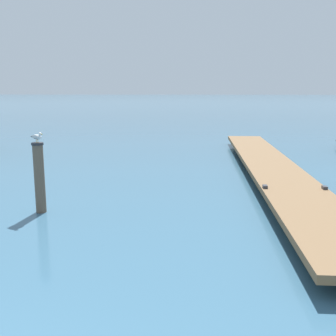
% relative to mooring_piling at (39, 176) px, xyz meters
% --- Properties ---
extents(floating_dock, '(2.10, 18.16, 0.53)m').
position_rel_mooring_piling_xyz_m(floating_dock, '(6.75, 4.62, -0.58)').
color(floating_dock, brown).
rests_on(floating_dock, ground).
extents(mooring_piling, '(0.30, 0.30, 1.81)m').
position_rel_mooring_piling_xyz_m(mooring_piling, '(0.00, 0.00, 0.00)').
color(mooring_piling, brown).
rests_on(mooring_piling, ground).
extents(perched_seagull, '(0.36, 0.25, 0.27)m').
position_rel_mooring_piling_xyz_m(perched_seagull, '(-0.01, 0.00, 1.02)').
color(perched_seagull, gold).
rests_on(perched_seagull, mooring_piling).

